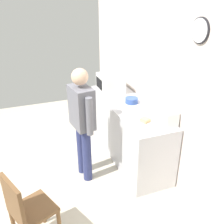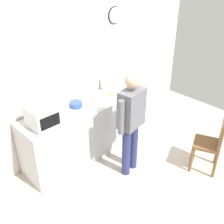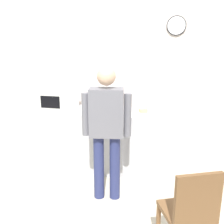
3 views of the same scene
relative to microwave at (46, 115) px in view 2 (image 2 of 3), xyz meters
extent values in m
plane|color=beige|center=(0.89, -1.16, -1.08)|extent=(6.00, 6.00, 0.00)
cube|color=silver|center=(0.89, 0.44, 0.22)|extent=(5.40, 0.10, 2.60)
cylinder|color=white|center=(1.69, 0.38, 1.08)|extent=(0.25, 0.03, 0.25)
cylinder|color=black|center=(1.69, 0.38, 1.08)|extent=(0.28, 0.02, 0.28)
cube|color=#B7B7BC|center=(0.64, 0.06, -0.62)|extent=(2.03, 0.62, 0.93)
cube|color=silver|center=(0.00, 0.00, 0.00)|extent=(0.50, 0.38, 0.30)
cube|color=black|center=(-0.06, -0.19, 0.00)|extent=(0.30, 0.01, 0.18)
cylinder|color=white|center=(1.29, 0.02, -0.14)|extent=(0.24, 0.24, 0.01)
cube|color=tan|center=(1.29, 0.02, -0.11)|extent=(0.14, 0.14, 0.05)
cylinder|color=#33519E|center=(0.61, 0.13, -0.11)|extent=(0.20, 0.20, 0.08)
cube|color=silver|center=(1.44, 0.28, -0.05)|extent=(0.22, 0.18, 0.20)
cube|color=silver|center=(1.55, -0.11, -0.15)|extent=(0.15, 0.11, 0.01)
cube|color=silver|center=(1.04, 0.13, -0.15)|extent=(0.17, 0.07, 0.01)
cylinder|color=navy|center=(1.03, -0.75, -0.66)|extent=(0.13, 0.13, 0.84)
cylinder|color=navy|center=(0.83, -0.78, -0.66)|extent=(0.13, 0.13, 0.84)
cube|color=slate|center=(0.93, -0.76, 0.05)|extent=(0.43, 0.30, 0.58)
cylinder|color=slate|center=(1.18, -0.72, 0.02)|extent=(0.09, 0.09, 0.52)
cylinder|color=slate|center=(0.68, -0.80, 0.02)|extent=(0.09, 0.09, 0.52)
sphere|color=#D1A889|center=(0.93, -0.76, 0.48)|extent=(0.22, 0.22, 0.22)
cylinder|color=brown|center=(1.93, -1.32, -0.86)|extent=(0.04, 0.04, 0.45)
cylinder|color=brown|center=(1.60, -1.46, -0.86)|extent=(0.04, 0.04, 0.45)
cylinder|color=brown|center=(2.07, -1.64, -0.86)|extent=(0.04, 0.04, 0.45)
cylinder|color=brown|center=(1.75, -1.78, -0.86)|extent=(0.04, 0.04, 0.45)
cube|color=brown|center=(1.84, -1.55, -0.61)|extent=(0.53, 0.53, 0.04)
cube|color=brown|center=(1.91, -1.71, -0.37)|extent=(0.38, 0.20, 0.45)
camera|label=1|loc=(3.95, -1.47, 1.45)|focal=40.42mm
camera|label=2|loc=(-1.61, -3.02, 1.94)|focal=43.81mm
camera|label=3|loc=(1.63, -3.66, 0.85)|focal=41.88mm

